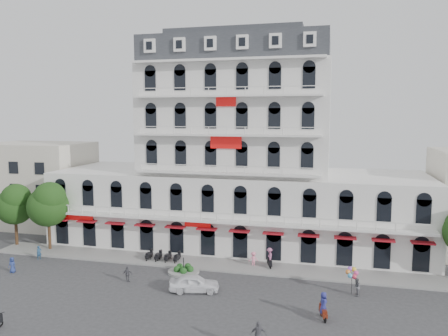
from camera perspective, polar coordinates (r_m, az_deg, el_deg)
ground at (r=39.65m, az=-3.96°, el=-16.78°), size 120.00×120.00×0.00m
sidewalk at (r=47.68m, az=-0.59°, el=-12.52°), size 53.00×4.00×0.16m
main_building at (r=54.08m, az=1.76°, el=0.54°), size 45.00×15.00×25.80m
flank_building_west at (r=69.08m, az=-23.02°, el=-1.94°), size 14.00×10.00×12.00m
traffic_island at (r=45.73m, az=-5.29°, el=-13.17°), size 3.20×3.20×1.60m
parked_scooter_row at (r=49.41m, az=-7.96°, el=-11.98°), size 4.40×1.80×1.10m
tree_west_outer at (r=58.95m, az=-25.64°, el=-4.14°), size 4.50×4.48×7.76m
tree_west_inner at (r=55.47m, az=-21.98°, el=-4.26°), size 4.76×4.76×8.25m
parked_car at (r=41.02m, az=-3.91°, el=-14.79°), size 4.82×2.80×1.54m
rider_east at (r=36.60m, az=12.85°, el=-17.11°), size 0.77×1.67×2.24m
rider_center at (r=46.84m, az=5.96°, el=-11.52°), size 0.94×1.66×2.19m
pedestrian_left at (r=50.33m, az=-25.93°, el=-11.31°), size 0.81×0.55×1.60m
pedestrian_mid at (r=44.12m, az=-12.48°, el=-13.38°), size 0.95×0.56×1.51m
pedestrian_right at (r=47.20m, az=3.87°, el=-11.80°), size 1.13×0.76×1.62m
pedestrian_far at (r=53.48m, az=-23.01°, el=-10.14°), size 0.60×0.67×1.54m
balloon_vendor at (r=41.62m, az=16.69°, el=-13.99°), size 1.30×1.23×2.45m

